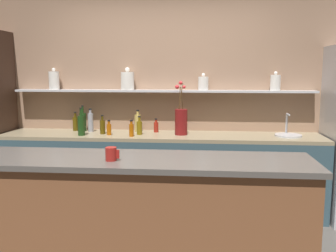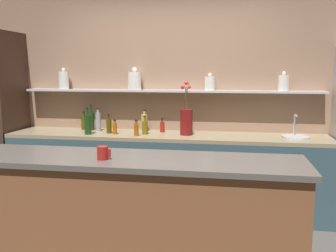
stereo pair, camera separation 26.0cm
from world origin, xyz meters
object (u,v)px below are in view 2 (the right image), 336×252
at_px(sink_fixture, 296,136).
at_px(bottle_wine_0, 88,124).
at_px(bottle_oil_3, 84,122).
at_px(bottle_spirit_4, 144,122).
at_px(bottle_spirit_1, 98,121).
at_px(bottle_oil_7, 145,127).
at_px(bottle_sauce_6, 162,126).
at_px(bottle_sauce_8, 115,128).
at_px(bottle_oil_5, 109,126).
at_px(bottle_sauce_9, 136,129).
at_px(bottle_wine_2, 91,121).
at_px(flower_vase, 186,121).
at_px(coffee_mug, 103,153).

bearing_deg(sink_fixture, bottle_wine_0, -175.93).
relative_size(bottle_oil_3, bottle_spirit_4, 0.88).
xyz_separation_m(bottle_spirit_1, bottle_oil_7, (0.62, -0.15, -0.03)).
distance_m(bottle_sauce_6, bottle_sauce_8, 0.57).
height_order(bottle_oil_5, bottle_sauce_9, bottle_oil_5).
xyz_separation_m(sink_fixture, bottle_spirit_4, (-1.74, 0.17, 0.08)).
bearing_deg(bottle_sauce_8, bottle_wine_2, 146.22).
height_order(bottle_wine_2, bottle_oil_5, bottle_wine_2).
bearing_deg(bottle_wine_0, sink_fixture, 4.07).
bearing_deg(bottle_sauce_9, bottle_sauce_8, 164.65).
relative_size(bottle_sauce_8, bottle_sauce_9, 0.93).
distance_m(bottle_spirit_1, bottle_oil_7, 0.64).
distance_m(sink_fixture, bottle_wine_2, 2.41).
relative_size(flower_vase, bottle_oil_7, 2.84).
bearing_deg(bottle_spirit_4, bottle_spirit_1, -172.97).
relative_size(sink_fixture, bottle_wine_0, 0.94).
relative_size(bottle_sauce_9, coffee_mug, 1.89).
xyz_separation_m(flower_vase, bottle_oil_3, (-1.30, 0.17, -0.07)).
bearing_deg(bottle_spirit_1, bottle_oil_3, 163.50).
distance_m(bottle_oil_5, bottle_sauce_8, 0.12).
relative_size(flower_vase, bottle_spirit_1, 2.18).
distance_m(bottle_spirit_4, coffee_mug, 1.89).
xyz_separation_m(bottle_wine_0, bottle_oil_5, (0.21, 0.12, -0.03)).
distance_m(sink_fixture, bottle_sauce_9, 1.76).
xyz_separation_m(bottle_spirit_4, bottle_oil_7, (0.06, -0.22, -0.02)).
bearing_deg(bottle_sauce_8, bottle_spirit_4, 44.25).
relative_size(bottle_wine_2, bottle_sauce_9, 1.68).
bearing_deg(flower_vase, bottle_wine_0, -172.11).
height_order(bottle_oil_7, bottle_sauce_9, bottle_oil_7).
relative_size(bottle_sauce_6, bottle_sauce_8, 0.96).
distance_m(bottle_wine_0, bottle_wine_2, 0.33).
distance_m(bottle_oil_5, bottle_oil_7, 0.43).
bearing_deg(flower_vase, bottle_sauce_6, 154.22).
height_order(flower_vase, bottle_oil_7, flower_vase).
distance_m(sink_fixture, bottle_sauce_6, 1.52).
distance_m(bottle_spirit_1, bottle_oil_3, 0.22).
distance_m(bottle_oil_3, bottle_oil_5, 0.44).
bearing_deg(sink_fixture, bottle_wine_2, 176.41).
bearing_deg(bottle_oil_5, flower_vase, 2.03).
relative_size(bottle_oil_5, bottle_oil_7, 1.03).
distance_m(bottle_wine_0, bottle_oil_5, 0.25).
bearing_deg(bottle_wine_2, bottle_wine_0, -75.22).
xyz_separation_m(bottle_wine_2, coffee_mug, (0.81, -1.87, 0.03)).
xyz_separation_m(bottle_sauce_6, bottle_sauce_9, (-0.24, -0.32, 0.01)).
distance_m(bottle_wine_0, coffee_mug, 1.71).
distance_m(flower_vase, sink_fixture, 1.21).
height_order(bottle_oil_3, bottle_sauce_6, bottle_oil_3).
bearing_deg(coffee_mug, bottle_wine_0, 115.09).
distance_m(bottle_wine_2, bottle_sauce_6, 0.90).
bearing_deg(bottle_wine_0, bottle_wine_2, 104.78).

